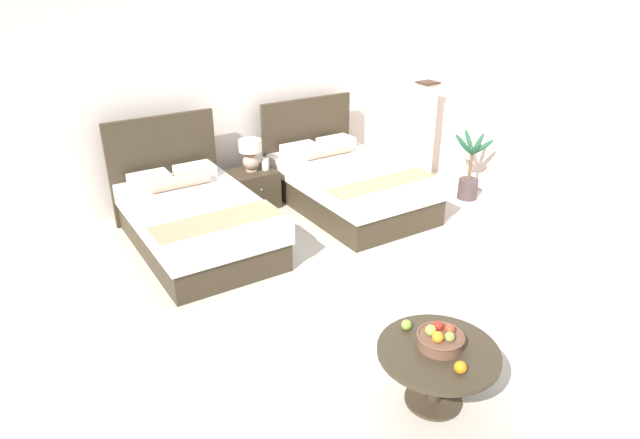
{
  "coord_description": "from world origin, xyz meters",
  "views": [
    {
      "loc": [
        -2.8,
        -3.72,
        2.9
      ],
      "look_at": [
        -0.14,
        0.46,
        0.56
      ],
      "focal_mm": 31.2,
      "sensor_mm": 36.0,
      "label": 1
    }
  ],
  "objects": [
    {
      "name": "table_lamp",
      "position": [
        -0.01,
        2.28,
        0.72
      ],
      "size": [
        0.28,
        0.28,
        0.4
      ],
      "color": "tan",
      "rests_on": "nightstand"
    },
    {
      "name": "ground_plane",
      "position": [
        0.0,
        0.0,
        -0.01
      ],
      "size": [
        9.45,
        9.32,
        0.02
      ],
      "primitive_type": "cube",
      "color": "beige"
    },
    {
      "name": "potted_palm",
      "position": [
        2.5,
        0.98,
        0.31
      ],
      "size": [
        0.45,
        0.53,
        0.88
      ],
      "color": "#49383A",
      "rests_on": "ground"
    },
    {
      "name": "vase",
      "position": [
        0.16,
        2.22,
        0.56
      ],
      "size": [
        0.09,
        0.09,
        0.16
      ],
      "color": "silver",
      "rests_on": "nightstand"
    },
    {
      "name": "nightstand",
      "position": [
        -0.01,
        2.26,
        0.24
      ],
      "size": [
        0.56,
        0.49,
        0.48
      ],
      "color": "#392F20",
      "rests_on": "ground"
    },
    {
      "name": "bed_near_window",
      "position": [
        -1.01,
        1.64,
        0.31
      ],
      "size": [
        1.3,
        2.04,
        1.26
      ],
      "color": "#392F20",
      "rests_on": "ground"
    },
    {
      "name": "fruit_bowl",
      "position": [
        -0.43,
        -1.54,
        0.52
      ],
      "size": [
        0.33,
        0.33,
        0.16
      ],
      "color": "brown",
      "rests_on": "coffee_table"
    },
    {
      "name": "coffee_table",
      "position": [
        -0.46,
        -1.57,
        0.35
      ],
      "size": [
        0.85,
        0.85,
        0.46
      ],
      "color": "#392F20",
      "rests_on": "ground"
    },
    {
      "name": "wall_side_right",
      "position": [
        2.92,
        0.4,
        1.33
      ],
      "size": [
        0.12,
        4.92,
        2.66
      ],
      "primitive_type": "cube",
      "color": "silver",
      "rests_on": "ground"
    },
    {
      "name": "floor_lamp_corner",
      "position": [
        2.47,
        1.86,
        0.69
      ],
      "size": [
        0.25,
        0.25,
        1.39
      ],
      "color": "#3C261C",
      "rests_on": "ground"
    },
    {
      "name": "wall_back",
      "position": [
        0.0,
        2.86,
        1.33
      ],
      "size": [
        9.45,
        0.12,
        2.66
      ],
      "primitive_type": "cube",
      "color": "silver",
      "rests_on": "ground"
    },
    {
      "name": "bed_near_corner",
      "position": [
        1.01,
        1.64,
        0.31
      ],
      "size": [
        1.36,
        2.13,
        1.2
      ],
      "color": "#392F20",
      "rests_on": "ground"
    },
    {
      "name": "loose_orange",
      "position": [
        -0.5,
        -1.81,
        0.5
      ],
      "size": [
        0.08,
        0.08,
        0.08
      ],
      "color": "orange",
      "rests_on": "coffee_table"
    },
    {
      "name": "loose_apple",
      "position": [
        -0.5,
        -1.27,
        0.49
      ],
      "size": [
        0.08,
        0.08,
        0.08
      ],
      "color": "#86B33A",
      "rests_on": "coffee_table"
    }
  ]
}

